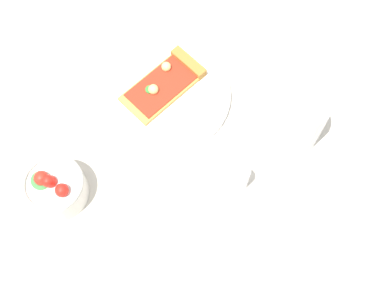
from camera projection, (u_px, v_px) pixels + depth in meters
ground_plane at (157, 103)px, 0.98m from camera, size 2.40×2.40×0.00m
plate at (170, 96)px, 0.98m from camera, size 0.23×0.23×0.01m
pizza_slice_main at (167, 81)px, 0.97m from camera, size 0.17×0.13×0.03m
salad_bowl at (55, 187)px, 0.88m from camera, size 0.10×0.10×0.07m
soda_glass at (300, 121)px, 0.90m from camera, size 0.08×0.08×0.12m
pepper_shaker at (241, 176)px, 0.88m from camera, size 0.03×0.03×0.07m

